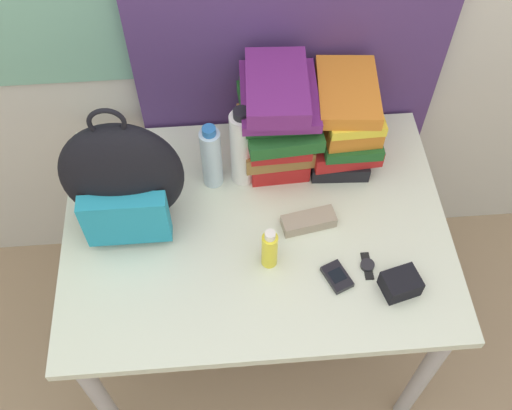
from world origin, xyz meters
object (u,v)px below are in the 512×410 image
book_stack_left (277,119)px  wristwatch (367,265)px  water_bottle (211,157)px  sports_bottle (242,148)px  sunglasses_case (309,221)px  book_stack_center (344,123)px  sunscreen_bottle (270,249)px  cell_phone (337,277)px  backpack (123,180)px  camera_pouch (401,284)px

book_stack_left → wristwatch: size_ratio=3.94×
book_stack_left → water_bottle: bearing=-158.4°
sports_bottle → sunglasses_case: 0.28m
book_stack_left → book_stack_center: size_ratio=1.19×
book_stack_left → book_stack_center: 0.20m
water_bottle → sports_bottle: size_ratio=0.82×
book_stack_left → sunscreen_bottle: (-0.05, -0.36, -0.10)m
book_stack_center → cell_phone: (-0.08, -0.43, -0.13)m
book_stack_left → wristwatch: 0.48m
book_stack_center → water_bottle: 0.40m
book_stack_left → sunglasses_case: size_ratio=2.07×
backpack → camera_pouch: backpack is taller
wristwatch → camera_pouch: bearing=-46.1°
book_stack_left → cell_phone: (0.12, -0.43, -0.16)m
sunglasses_case → camera_pouch: 0.30m
backpack → sunglasses_case: backpack is taller
sunglasses_case → book_stack_left: bearing=105.1°
cell_phone → sunglasses_case: bearing=107.1°
cell_phone → book_stack_left: bearing=105.9°
wristwatch → sports_bottle: bearing=133.4°
water_bottle → cell_phone: (0.31, -0.35, -0.10)m
sunglasses_case → sports_bottle: bearing=132.9°
camera_pouch → book_stack_center: bearing=99.8°
sunscreen_bottle → sunglasses_case: (0.12, 0.11, -0.05)m
sunscreen_bottle → sunglasses_case: size_ratio=0.92×
sunscreen_bottle → wristwatch: 0.27m
cell_phone → sports_bottle: bearing=122.1°
backpack → water_bottle: (0.23, 0.12, -0.07)m
book_stack_center → wristwatch: size_ratio=3.30×
cell_phone → camera_pouch: size_ratio=0.91×
backpack → sports_bottle: backpack is taller
sunscreen_bottle → water_bottle: bearing=115.7°
backpack → wristwatch: 0.69m
book_stack_left → sunglasses_case: 0.30m
backpack → wristwatch: (0.63, -0.21, -0.17)m
sunscreen_bottle → camera_pouch: sunscreen_bottle is taller
book_stack_center → backpack: bearing=-162.5°
camera_pouch → book_stack_left: bearing=120.7°
backpack → camera_pouch: (0.70, -0.28, -0.15)m
camera_pouch → wristwatch: size_ratio=1.30×
sports_bottle → wristwatch: size_ratio=3.38×
water_bottle → sunglasses_case: water_bottle is taller
backpack → camera_pouch: 0.77m
sports_bottle → water_bottle: bearing=-175.4°
sunscreen_bottle → cell_phone: 0.19m
camera_pouch → backpack: bearing=158.3°
book_stack_center → sports_bottle: 0.31m
water_bottle → wristwatch: water_bottle is taller
backpack → water_bottle: 0.27m
sports_bottle → wristwatch: sports_bottle is taller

